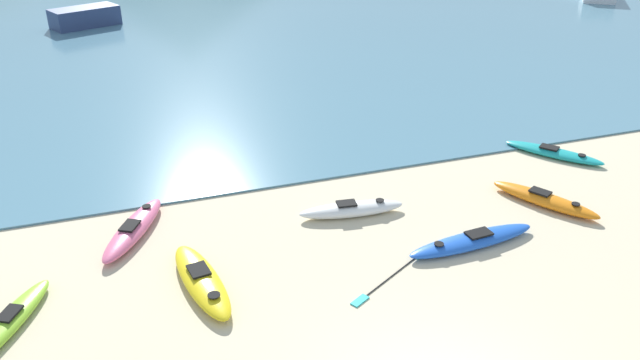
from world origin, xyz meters
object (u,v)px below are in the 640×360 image
object	(u,v)px
kayak_on_sand_1	(7,324)
kayak_on_sand_3	(351,209)
kayak_on_sand_6	(553,152)
kayak_on_sand_0	(472,240)
moored_boat_3	(85,17)
kayak_on_sand_4	(202,280)
kayak_on_sand_2	(544,199)
kayak_on_sand_5	(133,229)
loose_paddle	(392,276)

from	to	relation	value
kayak_on_sand_1	kayak_on_sand_3	size ratio (longest dim) A/B	1.01
kayak_on_sand_6	kayak_on_sand_0	bearing A→B (deg)	-144.49
kayak_on_sand_3	moored_boat_3	bearing A→B (deg)	104.59
kayak_on_sand_4	moored_boat_3	bearing A→B (deg)	94.70
kayak_on_sand_1	kayak_on_sand_2	size ratio (longest dim) A/B	0.98
kayak_on_sand_1	kayak_on_sand_4	distance (m)	3.89
kayak_on_sand_6	kayak_on_sand_2	bearing A→B (deg)	-131.45
kayak_on_sand_5	moored_boat_3	distance (m)	23.87
kayak_on_sand_3	kayak_on_sand_5	world-z (taller)	same
kayak_on_sand_0	kayak_on_sand_5	distance (m)	8.34
kayak_on_sand_5	kayak_on_sand_0	bearing A→B (deg)	-22.37
kayak_on_sand_4	moored_boat_3	size ratio (longest dim) A/B	0.79
kayak_on_sand_3	kayak_on_sand_5	xyz separation A→B (m)	(-5.50, 0.84, -0.00)
kayak_on_sand_4	moored_boat_3	distance (m)	26.64
kayak_on_sand_4	kayak_on_sand_5	world-z (taller)	kayak_on_sand_5
kayak_on_sand_5	moored_boat_3	world-z (taller)	moored_boat_3
kayak_on_sand_3	moored_boat_3	world-z (taller)	moored_boat_3
kayak_on_sand_4	kayak_on_sand_6	xyz separation A→B (m)	(11.66, 3.23, -0.04)
kayak_on_sand_6	moored_boat_3	size ratio (longest dim) A/B	0.72
moored_boat_3	kayak_on_sand_0	bearing A→B (deg)	-72.26
kayak_on_sand_3	kayak_on_sand_4	size ratio (longest dim) A/B	0.91
kayak_on_sand_1	kayak_on_sand_2	world-z (taller)	kayak_on_sand_2
kayak_on_sand_2	kayak_on_sand_3	size ratio (longest dim) A/B	1.03
kayak_on_sand_0	kayak_on_sand_1	distance (m)	10.36
kayak_on_sand_0	kayak_on_sand_1	world-z (taller)	kayak_on_sand_0
kayak_on_sand_4	kayak_on_sand_6	bearing A→B (deg)	15.48
kayak_on_sand_2	kayak_on_sand_5	size ratio (longest dim) A/B	0.98
kayak_on_sand_4	kayak_on_sand_1	bearing A→B (deg)	-177.65
kayak_on_sand_4	loose_paddle	world-z (taller)	kayak_on_sand_4
kayak_on_sand_5	kayak_on_sand_6	bearing A→B (deg)	2.38
kayak_on_sand_2	moored_boat_3	distance (m)	28.36
kayak_on_sand_1	kayak_on_sand_3	distance (m)	8.38
kayak_on_sand_0	moored_boat_3	size ratio (longest dim) A/B	0.89
kayak_on_sand_1	kayak_on_sand_5	distance (m)	3.89
kayak_on_sand_0	kayak_on_sand_5	world-z (taller)	kayak_on_sand_5
kayak_on_sand_3	kayak_on_sand_4	xyz separation A→B (m)	(-4.25, -1.85, -0.01)
kayak_on_sand_3	loose_paddle	distance (m)	2.88
kayak_on_sand_0	kayak_on_sand_4	size ratio (longest dim) A/B	1.13
kayak_on_sand_3	kayak_on_sand_6	world-z (taller)	kayak_on_sand_3
loose_paddle	kayak_on_sand_4	bearing A→B (deg)	166.05
kayak_on_sand_4	loose_paddle	bearing A→B (deg)	-13.95
kayak_on_sand_4	loose_paddle	xyz separation A→B (m)	(4.09, -1.02, -0.15)
kayak_on_sand_2	kayak_on_sand_4	world-z (taller)	kayak_on_sand_2
kayak_on_sand_5	loose_paddle	distance (m)	6.50
moored_boat_3	kayak_on_sand_3	bearing A→B (deg)	-75.41
kayak_on_sand_2	kayak_on_sand_4	bearing A→B (deg)	-175.98
kayak_on_sand_1	moored_boat_3	world-z (taller)	moored_boat_3
kayak_on_sand_2	kayak_on_sand_6	size ratio (longest dim) A/B	1.02
kayak_on_sand_1	kayak_on_sand_5	world-z (taller)	kayak_on_sand_5
kayak_on_sand_1	kayak_on_sand_2	bearing A→B (deg)	3.53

